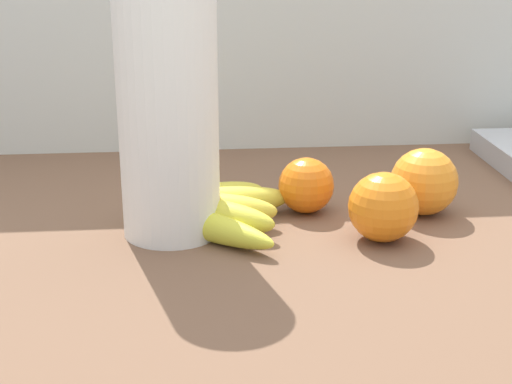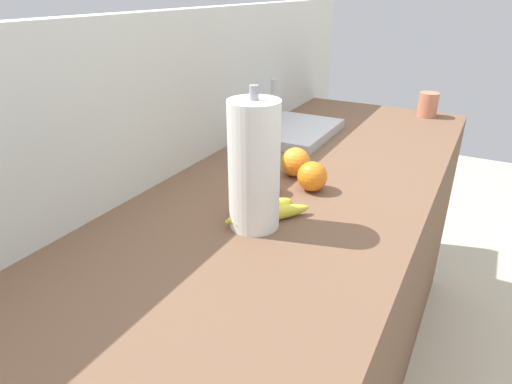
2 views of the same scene
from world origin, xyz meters
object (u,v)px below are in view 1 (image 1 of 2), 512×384
at_px(banana_bunch, 203,210).
at_px(orange_center, 424,182).
at_px(orange_back_right, 306,185).
at_px(paper_towel_roll, 168,112).
at_px(orange_right, 383,207).

height_order(banana_bunch, orange_center, orange_center).
height_order(orange_center, orange_back_right, orange_center).
xyz_separation_m(banana_bunch, orange_back_right, (0.13, 0.04, 0.01)).
height_order(banana_bunch, paper_towel_roll, paper_towel_roll).
xyz_separation_m(orange_right, paper_towel_roll, (-0.24, 0.05, 0.11)).
bearing_deg(banana_bunch, orange_right, -16.56).
bearing_deg(orange_center, orange_back_right, 172.71).
bearing_deg(banana_bunch, orange_back_right, 16.05).
relative_size(banana_bunch, orange_center, 2.50).
distance_m(banana_bunch, orange_back_right, 0.14).
distance_m(orange_right, paper_towel_roll, 0.27).
distance_m(banana_bunch, orange_center, 0.28).
bearing_deg(orange_center, paper_towel_roll, -173.74).
distance_m(orange_right, orange_back_right, 0.12).
height_order(banana_bunch, orange_right, orange_right).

